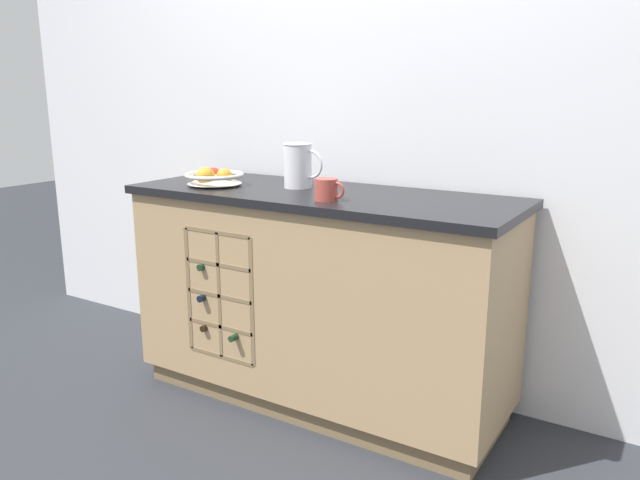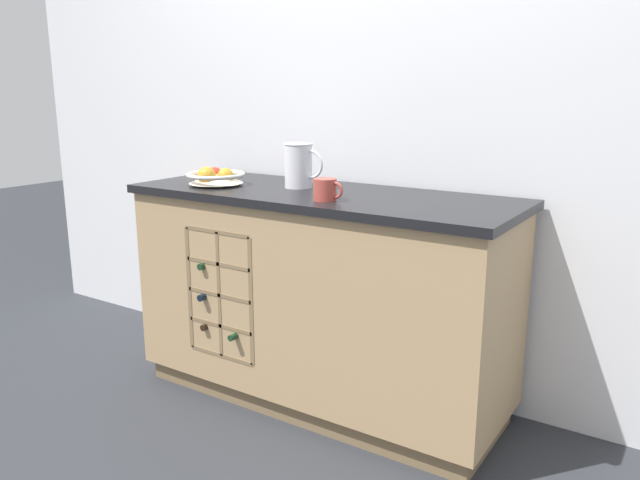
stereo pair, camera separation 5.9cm
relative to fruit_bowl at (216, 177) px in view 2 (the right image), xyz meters
name	(u,v)px [view 2 (the right image)]	position (x,y,z in m)	size (l,w,h in m)	color
ground_plane	(320,398)	(0.48, 0.10, -0.97)	(14.00, 14.00, 0.00)	#2D3035
back_wall	(363,104)	(0.48, 0.45, 0.31)	(4.40, 0.06, 2.55)	white
kitchen_island	(319,297)	(0.47, 0.10, -0.49)	(1.64, 0.62, 0.93)	olive
fruit_bowl	(216,177)	(0.00, 0.00, 0.00)	(0.26, 0.26, 0.09)	silver
white_pitcher	(299,165)	(0.34, 0.15, 0.06)	(0.18, 0.12, 0.19)	white
ceramic_mug	(326,190)	(0.61, -0.06, 0.00)	(0.12, 0.09, 0.08)	#B7473D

